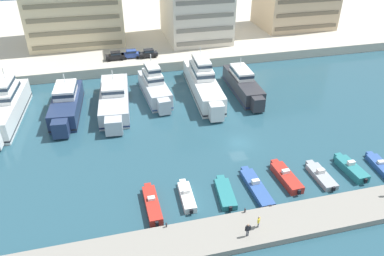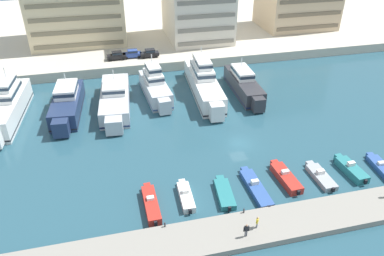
# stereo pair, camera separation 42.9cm
# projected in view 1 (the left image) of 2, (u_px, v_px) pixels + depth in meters

# --- Properties ---
(ground_plane) EXTENTS (400.00, 400.00, 0.00)m
(ground_plane) POSITION_uv_depth(u_px,v_px,m) (239.00, 143.00, 57.72)
(ground_plane) COLOR #285160
(quay_promenade) EXTENTS (180.00, 70.00, 2.06)m
(quay_promenade) POSITION_uv_depth(u_px,v_px,m) (163.00, 22.00, 111.13)
(quay_promenade) COLOR beige
(quay_promenade) RESTS_ON ground
(pier_dock) EXTENTS (120.00, 5.16, 0.80)m
(pier_dock) POSITION_uv_depth(u_px,v_px,m) (292.00, 221.00, 43.17)
(pier_dock) COLOR gray
(pier_dock) RESTS_ON ground
(yacht_white_far_left) EXTENTS (5.15, 19.81, 8.38)m
(yacht_white_far_left) POSITION_uv_depth(u_px,v_px,m) (8.00, 107.00, 62.77)
(yacht_white_far_left) COLOR white
(yacht_white_far_left) RESTS_ON ground
(yacht_navy_left) EXTENTS (5.66, 17.31, 6.50)m
(yacht_navy_left) POSITION_uv_depth(u_px,v_px,m) (66.00, 104.00, 64.77)
(yacht_navy_left) COLOR navy
(yacht_navy_left) RESTS_ON ground
(yacht_silver_mid_left) EXTENTS (6.33, 19.82, 6.14)m
(yacht_silver_mid_left) POSITION_uv_depth(u_px,v_px,m) (114.00, 99.00, 66.73)
(yacht_silver_mid_left) COLOR silver
(yacht_silver_mid_left) RESTS_ON ground
(yacht_silver_center_left) EXTENTS (4.72, 15.62, 7.82)m
(yacht_silver_center_left) POSITION_uv_depth(u_px,v_px,m) (154.00, 86.00, 70.14)
(yacht_silver_center_left) COLOR silver
(yacht_silver_center_left) RESTS_ON ground
(yacht_white_center) EXTENTS (5.43, 22.58, 8.47)m
(yacht_white_center) POSITION_uv_depth(u_px,v_px,m) (203.00, 82.00, 71.19)
(yacht_white_center) COLOR white
(yacht_white_center) RESTS_ON ground
(yacht_charcoal_center_right) EXTENTS (4.22, 17.24, 6.29)m
(yacht_charcoal_center_right) POSITION_uv_depth(u_px,v_px,m) (243.00, 84.00, 71.87)
(yacht_charcoal_center_right) COLOR #333338
(yacht_charcoal_center_right) RESTS_ON ground
(motorboat_red_far_left) EXTENTS (1.65, 7.19, 1.41)m
(motorboat_red_far_left) POSITION_uv_depth(u_px,v_px,m) (152.00, 204.00, 45.37)
(motorboat_red_far_left) COLOR red
(motorboat_red_far_left) RESTS_ON ground
(motorboat_white_left) EXTENTS (1.72, 6.06, 1.35)m
(motorboat_white_left) POSITION_uv_depth(u_px,v_px,m) (187.00, 196.00, 46.71)
(motorboat_white_left) COLOR white
(motorboat_white_left) RESTS_ON ground
(motorboat_teal_mid_left) EXTENTS (2.43, 6.44, 0.84)m
(motorboat_teal_mid_left) POSITION_uv_depth(u_px,v_px,m) (225.00, 193.00, 47.33)
(motorboat_teal_mid_left) COLOR teal
(motorboat_teal_mid_left) RESTS_ON ground
(motorboat_blue_center_left) EXTENTS (1.92, 8.37, 1.29)m
(motorboat_blue_center_left) POSITION_uv_depth(u_px,v_px,m) (256.00, 187.00, 48.30)
(motorboat_blue_center_left) COLOR #33569E
(motorboat_blue_center_left) RESTS_ON ground
(motorboat_red_center) EXTENTS (2.11, 7.02, 1.49)m
(motorboat_red_center) POSITION_uv_depth(u_px,v_px,m) (286.00, 177.00, 49.86)
(motorboat_red_center) COLOR red
(motorboat_red_center) RESTS_ON ground
(motorboat_grey_center_right) EXTENTS (1.92, 6.35, 1.28)m
(motorboat_grey_center_right) POSITION_uv_depth(u_px,v_px,m) (321.00, 175.00, 50.33)
(motorboat_grey_center_right) COLOR #9EA3A8
(motorboat_grey_center_right) RESTS_ON ground
(motorboat_teal_mid_right) EXTENTS (2.10, 6.34, 1.62)m
(motorboat_teal_mid_right) POSITION_uv_depth(u_px,v_px,m) (351.00, 168.00, 51.39)
(motorboat_teal_mid_right) COLOR teal
(motorboat_teal_mid_right) RESTS_ON ground
(motorboat_blue_right) EXTENTS (2.21, 6.40, 1.13)m
(motorboat_blue_right) POSITION_uv_depth(u_px,v_px,m) (381.00, 166.00, 52.06)
(motorboat_blue_right) COLOR #33569E
(motorboat_blue_right) RESTS_ON ground
(car_black_far_left) EXTENTS (4.14, 2.00, 1.80)m
(car_black_far_left) POSITION_uv_depth(u_px,v_px,m) (115.00, 56.00, 81.49)
(car_black_far_left) COLOR black
(car_black_far_left) RESTS_ON quay_promenade
(car_blue_left) EXTENTS (4.12, 1.95, 1.80)m
(car_blue_left) POSITION_uv_depth(u_px,v_px,m) (131.00, 54.00, 82.45)
(car_blue_left) COLOR #28428E
(car_blue_left) RESTS_ON quay_promenade
(car_black_mid_left) EXTENTS (4.14, 2.00, 1.80)m
(car_black_mid_left) POSITION_uv_depth(u_px,v_px,m) (148.00, 53.00, 82.79)
(car_black_mid_left) COLOR black
(car_black_mid_left) RESTS_ON quay_promenade
(pedestrian_mid_deck) EXTENTS (0.43, 0.51, 1.58)m
(pedestrian_mid_deck) POSITION_uv_depth(u_px,v_px,m) (259.00, 221.00, 41.40)
(pedestrian_mid_deck) COLOR #4C515B
(pedestrian_mid_deck) RESTS_ON pier_dock
(pedestrian_far_side) EXTENTS (0.67, 0.25, 1.72)m
(pedestrian_far_side) POSITION_uv_depth(u_px,v_px,m) (248.00, 229.00, 40.26)
(pedestrian_far_side) COLOR #4C515B
(pedestrian_far_side) RESTS_ON pier_dock
(bollard_west) EXTENTS (0.20, 0.20, 0.61)m
(bollard_west) POSITION_uv_depth(u_px,v_px,m) (166.00, 225.00, 41.74)
(bollard_west) COLOR #2D2D33
(bollard_west) RESTS_ON pier_dock
(bollard_west_mid) EXTENTS (0.20, 0.20, 0.61)m
(bollard_west_mid) POSITION_uv_depth(u_px,v_px,m) (245.00, 210.00, 43.69)
(bollard_west_mid) COLOR #2D2D33
(bollard_west_mid) RESTS_ON pier_dock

